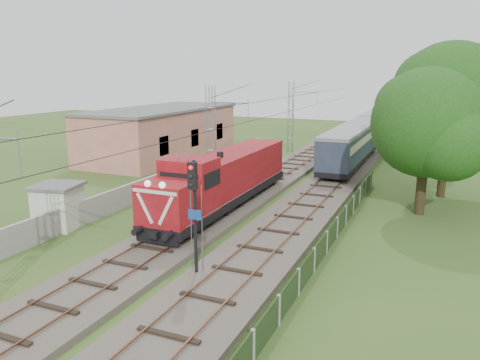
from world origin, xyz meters
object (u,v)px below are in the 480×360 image
at_px(relay_hut, 58,206).
at_px(locomotive, 223,179).
at_px(signal_post, 194,199).
at_px(coach_rake, 396,110).

bearing_deg(relay_hut, locomotive, 43.34).
relative_size(signal_post, relay_hut, 1.77).
height_order(coach_rake, signal_post, signal_post).
distance_m(coach_rake, signal_post, 71.99).
distance_m(coach_rake, relay_hut, 70.03).
height_order(locomotive, coach_rake, locomotive).
relative_size(coach_rake, signal_post, 19.63).
bearing_deg(coach_rake, signal_post, -91.30).
bearing_deg(coach_rake, locomotive, -94.62).
distance_m(locomotive, relay_hut, 10.21).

